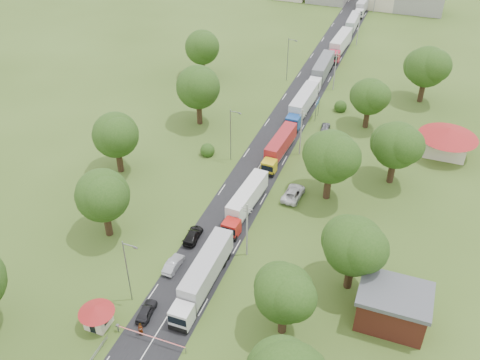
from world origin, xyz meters
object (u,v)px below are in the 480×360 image
at_px(truck_0, 203,275).
at_px(car_lane_front, 146,311).
at_px(guard_booth, 97,313).
at_px(info_sign, 318,105).
at_px(car_lane_mid, 173,264).
at_px(boom_barrier, 141,334).
at_px(pedestrian_near, 141,330).

height_order(truck_0, car_lane_front, truck_0).
xyz_separation_m(guard_booth, info_sign, (12.40, 60.00, 0.84)).
relative_size(guard_booth, car_lane_mid, 1.03).
bearing_deg(boom_barrier, car_lane_front, 108.69).
relative_size(boom_barrier, info_sign, 2.25).
height_order(boom_barrier, car_lane_front, car_lane_front).
bearing_deg(guard_booth, boom_barrier, 0.01).
xyz_separation_m(boom_barrier, guard_booth, (-5.84, -0.00, 1.27)).
distance_m(guard_booth, pedestrian_near, 5.70).
bearing_deg(car_lane_front, info_sign, -103.57).
bearing_deg(truck_0, car_lane_mid, 161.61).
distance_m(boom_barrier, pedestrian_near, 0.59).
xyz_separation_m(guard_booth, pedestrian_near, (5.55, 0.50, -1.19)).
xyz_separation_m(guard_booth, car_lane_front, (4.67, 3.46, -1.48)).
bearing_deg(guard_booth, pedestrian_near, 5.16).
bearing_deg(boom_barrier, info_sign, 83.76).
xyz_separation_m(info_sign, truck_0, (-2.88, -49.77, -0.74)).
bearing_deg(car_lane_mid, pedestrian_near, 97.60).
height_order(guard_booth, pedestrian_near, guard_booth).
bearing_deg(car_lane_front, pedestrian_near, 100.72).
xyz_separation_m(truck_0, car_lane_front, (-4.85, -6.77, -1.57)).
distance_m(truck_0, car_lane_mid, 5.82).
bearing_deg(car_lane_front, guard_booth, 30.74).
height_order(car_lane_front, car_lane_mid, car_lane_mid).
xyz_separation_m(info_sign, pedestrian_near, (-6.85, -59.50, -2.03)).
relative_size(guard_booth, pedestrian_near, 2.27).
bearing_deg(info_sign, boom_barrier, -96.24).
height_order(truck_0, pedestrian_near, truck_0).
bearing_deg(pedestrian_near, info_sign, 87.16).
bearing_deg(car_lane_mid, info_sign, -98.79).
relative_size(info_sign, car_lane_mid, 0.96).
height_order(guard_booth, car_lane_mid, guard_booth).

